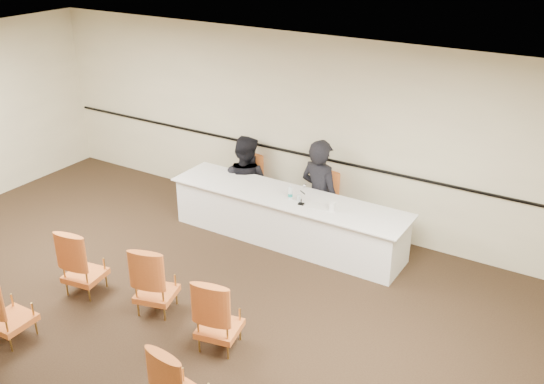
{
  "coord_description": "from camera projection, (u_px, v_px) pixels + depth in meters",
  "views": [
    {
      "loc": [
        4.33,
        -3.99,
        4.6
      ],
      "look_at": [
        0.29,
        2.6,
        1.03
      ],
      "focal_mm": 40.0,
      "sensor_mm": 36.0,
      "label": 1
    }
  ],
  "objects": [
    {
      "name": "floor",
      "position": [
        135.0,
        346.0,
        7.08
      ],
      "size": [
        10.0,
        10.0,
        0.0
      ],
      "primitive_type": "plane",
      "color": "black",
      "rests_on": "ground"
    },
    {
      "name": "ceiling",
      "position": [
        105.0,
        96.0,
        5.82
      ],
      "size": [
        10.0,
        10.0,
        0.0
      ],
      "primitive_type": "plane",
      "rotation": [
        3.14,
        0.0,
        0.0
      ],
      "color": "white",
      "rests_on": "ground"
    },
    {
      "name": "wall_back",
      "position": [
        303.0,
        129.0,
        9.54
      ],
      "size": [
        10.0,
        0.04,
        3.0
      ],
      "primitive_type": "cube",
      "color": "beige",
      "rests_on": "ground"
    },
    {
      "name": "wall_rail",
      "position": [
        301.0,
        154.0,
        9.68
      ],
      "size": [
        9.8,
        0.04,
        0.03
      ],
      "primitive_type": "cube",
      "color": "black",
      "rests_on": "wall_back"
    },
    {
      "name": "panel_table",
      "position": [
        287.0,
        218.0,
        9.2
      ],
      "size": [
        3.78,
        0.89,
        0.76
      ],
      "primitive_type": null,
      "rotation": [
        0.0,
        0.0,
        -0.0
      ],
      "color": "silver",
      "rests_on": "ground"
    },
    {
      "name": "panelist_main",
      "position": [
        320.0,
        199.0,
        9.44
      ],
      "size": [
        0.8,
        0.62,
        1.95
      ],
      "primitive_type": "imported",
      "rotation": [
        0.0,
        0.0,
        2.91
      ],
      "color": "black",
      "rests_on": "ground"
    },
    {
      "name": "panelist_main_chair",
      "position": [
        319.0,
        203.0,
        9.47
      ],
      "size": [
        0.5,
        0.5,
        0.95
      ],
      "primitive_type": null,
      "rotation": [
        0.0,
        0.0,
        -0.0
      ],
      "color": "#BD4F21",
      "rests_on": "ground"
    },
    {
      "name": "panelist_second",
      "position": [
        245.0,
        187.0,
        10.17
      ],
      "size": [
        0.95,
        0.77,
        1.81
      ],
      "primitive_type": "imported",
      "rotation": [
        0.0,
        0.0,
        3.24
      ],
      "color": "black",
      "rests_on": "ground"
    },
    {
      "name": "panelist_second_chair",
      "position": [
        245.0,
        184.0,
        10.14
      ],
      "size": [
        0.5,
        0.5,
        0.95
      ],
      "primitive_type": null,
      "rotation": [
        0.0,
        0.0,
        -0.0
      ],
      "color": "#BD4F21",
      "rests_on": "ground"
    },
    {
      "name": "papers",
      "position": [
        320.0,
        206.0,
        8.72
      ],
      "size": [
        0.34,
        0.27,
        0.0
      ],
      "primitive_type": "cube",
      "rotation": [
        0.0,
        0.0,
        0.19
      ],
      "color": "silver",
      "rests_on": "panel_table"
    },
    {
      "name": "microphone",
      "position": [
        301.0,
        196.0,
        8.72
      ],
      "size": [
        0.13,
        0.2,
        0.27
      ],
      "primitive_type": null,
      "rotation": [
        0.0,
        0.0,
        0.18
      ],
      "color": "black",
      "rests_on": "panel_table"
    },
    {
      "name": "water_bottle",
      "position": [
        290.0,
        192.0,
        8.9
      ],
      "size": [
        0.09,
        0.09,
        0.22
      ],
      "primitive_type": null,
      "rotation": [
        0.0,
        0.0,
        -0.3
      ],
      "color": "teal",
      "rests_on": "panel_table"
    },
    {
      "name": "drinking_glass",
      "position": [
        299.0,
        198.0,
        8.86
      ],
      "size": [
        0.07,
        0.07,
        0.1
      ],
      "primitive_type": "cylinder",
      "rotation": [
        0.0,
        0.0,
        -0.03
      ],
      "color": "silver",
      "rests_on": "panel_table"
    },
    {
      "name": "coffee_cup",
      "position": [
        332.0,
        206.0,
        8.56
      ],
      "size": [
        0.09,
        0.09,
        0.14
      ],
      "primitive_type": "cylinder",
      "rotation": [
        0.0,
        0.0,
        -0.0
      ],
      "color": "white",
      "rests_on": "panel_table"
    },
    {
      "name": "aud_chair_front_left",
      "position": [
        83.0,
        260.0,
        7.91
      ],
      "size": [
        0.57,
        0.57,
        0.95
      ],
      "primitive_type": null,
      "rotation": [
        0.0,
        0.0,
        0.16
      ],
      "color": "#BD4F21",
      "rests_on": "ground"
    },
    {
      "name": "aud_chair_front_mid",
      "position": [
        155.0,
        278.0,
        7.52
      ],
      "size": [
        0.62,
        0.62,
        0.95
      ],
      "primitive_type": null,
      "rotation": [
        0.0,
        0.0,
        0.28
      ],
      "color": "#BD4F21",
      "rests_on": "ground"
    },
    {
      "name": "aud_chair_front_right",
      "position": [
        219.0,
        312.0,
        6.88
      ],
      "size": [
        0.59,
        0.59,
        0.95
      ],
      "primitive_type": null,
      "rotation": [
        0.0,
        0.0,
        0.21
      ],
      "color": "#BD4F21",
      "rests_on": "ground"
    },
    {
      "name": "aud_chair_back_left",
      "position": [
        8.0,
        304.0,
        7.02
      ],
      "size": [
        0.51,
        0.51,
        0.95
      ],
      "primitive_type": null,
      "rotation": [
        0.0,
        0.0,
        0.02
      ],
      "color": "#BD4F21",
      "rests_on": "ground"
    },
    {
      "name": "aud_chair_back_right",
      "position": [
        182.0,
        384.0,
        5.84
      ],
      "size": [
        0.55,
        0.55,
        0.95
      ],
      "primitive_type": null,
      "rotation": [
        0.0,
        0.0,
        -0.12
      ],
      "color": "#BD4F21",
      "rests_on": "ground"
    }
  ]
}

